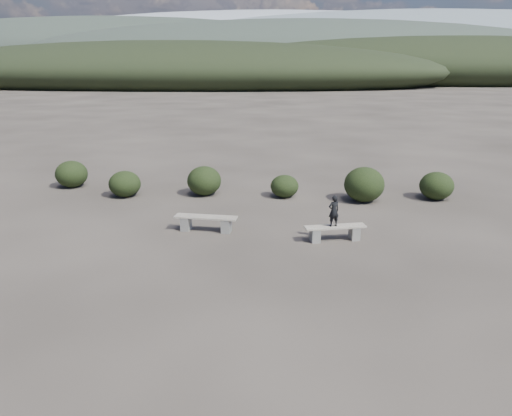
{
  "coord_description": "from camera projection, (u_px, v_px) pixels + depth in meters",
  "views": [
    {
      "loc": [
        0.91,
        -10.45,
        5.31
      ],
      "look_at": [
        -0.2,
        3.5,
        1.1
      ],
      "focal_mm": 35.0,
      "sensor_mm": 36.0,
      "label": 1
    }
  ],
  "objects": [
    {
      "name": "seated_person",
      "position": [
        334.0,
        211.0,
        14.87
      ],
      "size": [
        0.41,
        0.35,
        0.95
      ],
      "primitive_type": "imported",
      "rotation": [
        0.0,
        0.0,
        3.58
      ],
      "color": "black",
      "rests_on": "bench_right"
    },
    {
      "name": "bench_left",
      "position": [
        206.0,
        222.0,
        15.89
      ],
      "size": [
        2.02,
        0.59,
        0.5
      ],
      "rotation": [
        0.0,
        0.0,
        -0.09
      ],
      "color": "slate",
      "rests_on": "ground"
    },
    {
      "name": "shrub_e",
      "position": [
        437.0,
        186.0,
        19.42
      ],
      "size": [
        1.31,
        1.31,
        1.09
      ],
      "primitive_type": "ellipsoid",
      "color": "black",
      "rests_on": "ground"
    },
    {
      "name": "ground",
      "position": [
        252.0,
        297.0,
        11.57
      ],
      "size": [
        1200.0,
        1200.0,
        0.0
      ],
      "primitive_type": "plane",
      "color": "#322C27",
      "rests_on": "ground"
    },
    {
      "name": "shrub_d",
      "position": [
        364.0,
        184.0,
        19.11
      ],
      "size": [
        1.53,
        1.53,
        1.34
      ],
      "primitive_type": "ellipsoid",
      "color": "black",
      "rests_on": "ground"
    },
    {
      "name": "shrub_b",
      "position": [
        204.0,
        181.0,
        20.03
      ],
      "size": [
        1.37,
        1.37,
        1.17
      ],
      "primitive_type": "ellipsoid",
      "color": "black",
      "rests_on": "ground"
    },
    {
      "name": "mountain_ridges",
      "position": [
        285.0,
        50.0,
        332.67
      ],
      "size": [
        500.0,
        400.0,
        56.0
      ],
      "color": "black",
      "rests_on": "ground"
    },
    {
      "name": "shrub_f",
      "position": [
        72.0,
        174.0,
        21.28
      ],
      "size": [
        1.34,
        1.34,
        1.14
      ],
      "primitive_type": "ellipsoid",
      "color": "black",
      "rests_on": "ground"
    },
    {
      "name": "shrub_a",
      "position": [
        125.0,
        184.0,
        19.83
      ],
      "size": [
        1.26,
        1.26,
        1.03
      ],
      "primitive_type": "ellipsoid",
      "color": "black",
      "rests_on": "ground"
    },
    {
      "name": "bench_right",
      "position": [
        335.0,
        232.0,
        15.07
      ],
      "size": [
        1.9,
        0.83,
        0.47
      ],
      "rotation": [
        0.0,
        0.0,
        0.25
      ],
      "color": "slate",
      "rests_on": "ground"
    },
    {
      "name": "shrub_c",
      "position": [
        285.0,
        186.0,
        19.76
      ],
      "size": [
        1.12,
        1.12,
        0.89
      ],
      "primitive_type": "ellipsoid",
      "color": "black",
      "rests_on": "ground"
    }
  ]
}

